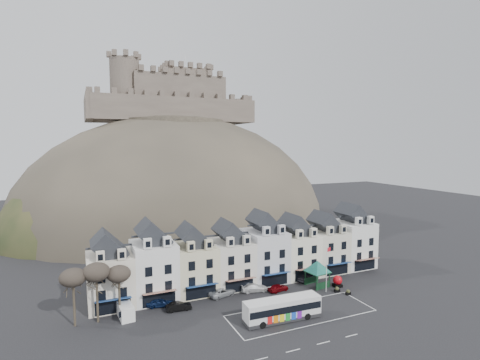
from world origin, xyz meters
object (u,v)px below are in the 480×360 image
Objects in this scene: bus_shelter at (317,266)px; red_buoy at (337,281)px; flagpole at (327,266)px; car_black at (179,306)px; car_navy at (160,302)px; bus at (282,308)px; white_van at (125,311)px; car_white at (254,288)px; car_maroon at (278,288)px; car_charcoal at (306,278)px; car_silver at (222,292)px.

bus_shelter is 3.56× the size of red_buoy.
flagpole is 25.47m from car_black.
bus_shelter is 27.69m from car_navy.
white_van is (-20.57, 9.99, -0.78)m from bus.
bus_shelter is 11.93m from car_white.
flagpole is at bearing -12.45° from white_van.
white_van is 1.22× the size of car_maroon.
flagpole is at bearing 28.55° from bus.
car_black reaches higher than car_charcoal.
car_white is at bearing 67.63° from car_charcoal.
bus is 10.55m from car_maroon.
flagpole is at bearing -123.92° from car_silver.
bus_shelter is at bearing 165.06° from car_charcoal.
car_white reaches higher than car_maroon.
bus is 2.78× the size of car_navy.
car_charcoal is at bearing -75.45° from car_navy.
flagpole reaches higher than car_silver.
car_black reaches higher than car_maroon.
car_maroon is 0.98× the size of car_charcoal.
car_maroon is 7.34m from car_charcoal.
red_buoy is at bearing -83.78° from car_navy.
car_silver is at bearing 115.52° from bus.
bus is at bearing 143.95° from car_maroon.
car_charcoal is at bearing -79.58° from car_black.
bus_shelter is 1.85× the size of car_black.
car_charcoal is at bearing 129.02° from red_buoy.
red_buoy is at bearing 27.15° from bus.
flagpole is 12.96m from car_white.
white_van is 1.16× the size of car_black.
white_van reaches higher than car_charcoal.
car_navy is at bearing 98.54° from car_white.
car_navy is 19.98m from car_maroon.
car_silver is at bearing -67.99° from car_black.
bus reaches higher than car_white.
car_silver is (-17.01, 5.57, -3.83)m from flagpole.
white_van is at bearing 156.59° from bus.
car_white is (16.05, -0.49, -0.02)m from car_navy.
car_black is (-28.17, 1.97, -0.39)m from red_buoy.
car_silver is (7.98, 2.50, 0.03)m from car_black.
red_buoy is 0.45× the size of white_van.
car_navy reaches higher than car_silver.
bus_shelter reaches higher than car_navy.
flagpole is 1.65× the size of car_silver.
flagpole is 18.30m from car_silver.
car_charcoal is (-0.49, 2.78, -2.96)m from bus_shelter.
car_maroon is (25.22, -0.59, -0.37)m from white_van.
red_buoy is at bearing -89.39° from car_black.
car_navy is at bearing 48.02° from car_black.
car_navy is (-30.53, 4.47, -0.33)m from red_buoy.
red_buoy is at bearing -95.05° from car_white.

